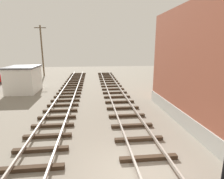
# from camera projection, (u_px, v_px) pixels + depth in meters

# --- Properties ---
(ground_plane) EXTENTS (80.00, 80.00, 0.00)m
(ground_plane) POSITION_uv_depth(u_px,v_px,m) (138.00, 174.00, 6.83)
(ground_plane) COLOR gray
(track_near_building) EXTENTS (2.50, 55.78, 0.32)m
(track_near_building) POSITION_uv_depth(u_px,v_px,m) (155.00, 170.00, 6.87)
(track_near_building) COLOR #38281C
(track_near_building) RESTS_ON ground
(control_hut) EXTENTS (3.00, 3.80, 2.76)m
(control_hut) POSITION_uv_depth(u_px,v_px,m) (24.00, 79.00, 19.18)
(control_hut) COLOR silver
(control_hut) RESTS_ON ground
(parked_car_white) EXTENTS (4.20, 2.04, 1.76)m
(parked_car_white) POSITION_uv_depth(u_px,v_px,m) (15.00, 74.00, 26.82)
(parked_car_white) COLOR silver
(parked_car_white) RESTS_ON ground
(utility_pole_far) EXTENTS (1.80, 0.24, 8.13)m
(utility_pole_far) POSITION_uv_depth(u_px,v_px,m) (42.00, 50.00, 29.35)
(utility_pole_far) COLOR brown
(utility_pole_far) RESTS_ON ground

